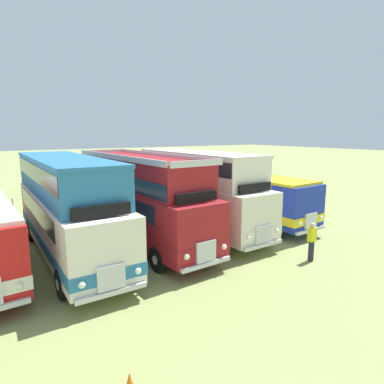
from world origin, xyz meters
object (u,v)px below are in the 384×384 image
at_px(bus_second_in_row, 67,203).
at_px(bus_fifth_in_row, 242,193).
at_px(bus_fourth_in_row, 198,188).
at_px(marshal_person, 312,241).
at_px(bus_third_in_row, 140,196).

xyz_separation_m(bus_second_in_row, bus_fifth_in_row, (10.66, 0.58, -0.72)).
relative_size(bus_fourth_in_row, bus_fifth_in_row, 0.99).
xyz_separation_m(bus_second_in_row, bus_fourth_in_row, (7.10, 0.28, -0.00)).
distance_m(bus_fourth_in_row, bus_fifth_in_row, 3.64).
bearing_deg(marshal_person, bus_fifth_in_row, 74.30).
height_order(bus_fifth_in_row, marshal_person, bus_fifth_in_row).
relative_size(bus_second_in_row, bus_fourth_in_row, 1.08).
bearing_deg(bus_third_in_row, bus_second_in_row, -176.57).
bearing_deg(bus_fourth_in_row, bus_third_in_row, -178.94).
bearing_deg(marshal_person, bus_fourth_in_row, 104.29).
xyz_separation_m(bus_third_in_row, marshal_person, (5.21, -6.41, -1.47)).
xyz_separation_m(bus_third_in_row, bus_fifth_in_row, (7.11, 0.36, -0.61)).
xyz_separation_m(bus_fifth_in_row, marshal_person, (-1.90, -6.77, -0.86)).
distance_m(bus_second_in_row, bus_third_in_row, 3.56).
relative_size(bus_second_in_row, bus_third_in_row, 1.00).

